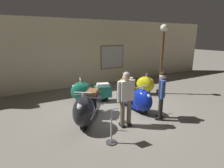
{
  "coord_description": "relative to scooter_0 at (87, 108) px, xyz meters",
  "views": [
    {
      "loc": [
        -3.22,
        -5.03,
        2.62
      ],
      "look_at": [
        0.04,
        0.8,
        0.81
      ],
      "focal_mm": 28.37,
      "sensor_mm": 36.0,
      "label": 1
    }
  ],
  "objects": [
    {
      "name": "scooter_1",
      "position": [
        0.72,
        1.72,
        -0.06
      ],
      "size": [
        1.7,
        0.91,
        1.0
      ],
      "rotation": [
        0.0,
        0.0,
        2.85
      ],
      "color": "black",
      "rests_on": "ground"
    },
    {
      "name": "scooter_0",
      "position": [
        0.0,
        0.0,
        0.0
      ],
      "size": [
        1.55,
        1.8,
        1.14
      ],
      "rotation": [
        0.0,
        0.0,
        -2.22
      ],
      "color": "black",
      "rests_on": "ground"
    },
    {
      "name": "scooter_2",
      "position": [
        1.91,
        0.05,
        -0.05
      ],
      "size": [
        0.59,
        1.7,
        1.02
      ],
      "rotation": [
        0.0,
        0.0,
        -1.51
      ],
      "color": "black",
      "rests_on": "ground"
    },
    {
      "name": "visitor_1",
      "position": [
        0.95,
        -0.67,
        0.44
      ],
      "size": [
        0.56,
        0.28,
        1.66
      ],
      "rotation": [
        0.0,
        0.0,
        1.5
      ],
      "color": "black",
      "rests_on": "ground"
    },
    {
      "name": "scooter_3",
      "position": [
        3.23,
        1.58,
        -0.08
      ],
      "size": [
        1.4,
        1.47,
        0.97
      ],
      "rotation": [
        0.0,
        0.0,
        -0.83
      ],
      "color": "black",
      "rests_on": "ground"
    },
    {
      "name": "showroom_back_wall",
      "position": [
        1.29,
        4.28,
        1.21
      ],
      "size": [
        18.0,
        0.63,
        3.46
      ],
      "color": "beige",
      "rests_on": "ground"
    },
    {
      "name": "lamppost",
      "position": [
        4.08,
        1.15,
        1.3
      ],
      "size": [
        0.31,
        0.31,
        3.12
      ],
      "color": "#472D19",
      "rests_on": "ground"
    },
    {
      "name": "visitor_0",
      "position": [
        2.2,
        -0.83,
        0.39
      ],
      "size": [
        0.41,
        0.41,
        1.58
      ],
      "rotation": [
        0.0,
        0.0,
        2.37
      ],
      "color": "black",
      "rests_on": "ground"
    },
    {
      "name": "ground_plane",
      "position": [
        1.46,
        0.34,
        -0.52
      ],
      "size": [
        60.0,
        60.0,
        0.0
      ],
      "primitive_type": "plane",
      "color": "slate"
    },
    {
      "name": "info_stanchion",
      "position": [
        0.15,
        -1.25,
        -0.12
      ],
      "size": [
        0.34,
        0.28,
        0.97
      ],
      "color": "#333338",
      "rests_on": "ground"
    }
  ]
}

